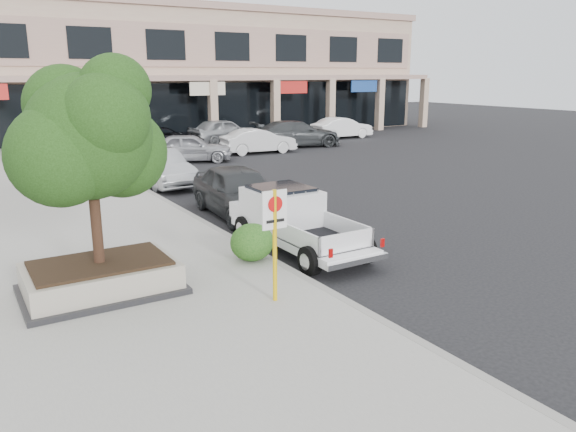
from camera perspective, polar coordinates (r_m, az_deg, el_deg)
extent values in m
plane|color=black|center=(13.22, 9.05, -6.45)|extent=(120.00, 120.00, 0.00)
cube|color=gray|center=(16.22, -20.81, -3.01)|extent=(8.00, 52.00, 0.15)
cube|color=gray|center=(17.30, -7.92, -1.13)|extent=(0.20, 52.00, 0.15)
cube|color=tan|center=(46.24, -11.33, 13.90)|extent=(40.00, 10.00, 9.00)
cube|color=gray|center=(46.46, -11.64, 19.76)|extent=(40.40, 10.40, 0.50)
cube|color=gray|center=(40.58, -8.23, 13.72)|extent=(40.00, 2.20, 0.35)
cube|color=tan|center=(51.33, 13.63, 11.12)|extent=(0.55, 0.55, 4.20)
cube|color=black|center=(41.63, -8.70, 10.55)|extent=(39.20, 0.08, 3.90)
cube|color=black|center=(12.59, -18.37, -7.08)|extent=(3.20, 2.20, 0.12)
cube|color=gray|center=(12.49, -18.48, -5.76)|extent=(3.00, 2.00, 0.50)
cube|color=black|center=(12.40, -18.58, -4.54)|extent=(2.70, 1.70, 0.06)
cylinder|color=black|center=(12.09, -19.00, 0.54)|extent=(0.22, 0.22, 2.20)
sphere|color=#19330D|center=(11.85, -19.60, 7.60)|extent=(2.50, 2.50, 2.50)
sphere|color=#19330D|center=(12.34, -16.56, 6.20)|extent=(1.90, 1.90, 1.90)
sphere|color=#19330D|center=(12.23, -21.73, 10.43)|extent=(1.60, 1.60, 1.60)
cylinder|color=yellow|center=(11.19, -1.35, -3.10)|extent=(0.09, 0.09, 2.30)
cube|color=white|center=(10.99, -1.37, 0.63)|extent=(0.55, 0.03, 0.78)
cylinder|color=red|center=(10.94, -1.30, 1.21)|extent=(0.32, 0.02, 0.32)
ellipsoid|color=#144313|center=(13.81, -3.67, -2.68)|extent=(1.10, 0.99, 0.93)
imported|color=#2B2E30|center=(18.71, -5.00, 2.53)|extent=(2.33, 5.06, 1.68)
imported|color=#96999E|center=(24.38, -12.86, 4.80)|extent=(1.82, 4.67, 1.52)
imported|color=silver|center=(28.94, -16.39, 6.07)|extent=(2.82, 5.55, 1.54)
imported|color=black|center=(36.05, -19.24, 7.33)|extent=(2.72, 5.42, 1.47)
imported|color=#A5A7AE|center=(30.70, -9.93, 6.86)|extent=(4.80, 3.43, 1.52)
imported|color=silver|center=(33.56, -3.02, 7.63)|extent=(4.55, 1.93, 1.46)
imported|color=#323537|center=(36.55, 0.89, 8.37)|extent=(6.13, 3.45, 1.68)
imported|color=black|center=(36.47, -12.31, 7.76)|extent=(5.24, 3.45, 1.34)
imported|color=#A1A4A9|center=(38.57, -6.60, 8.59)|extent=(5.17, 2.77, 1.67)
imported|color=white|center=(41.56, 5.50, 8.91)|extent=(4.59, 1.67, 1.50)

